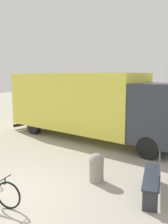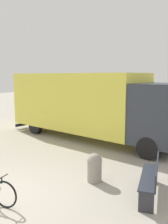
{
  "view_description": "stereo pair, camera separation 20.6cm",
  "coord_description": "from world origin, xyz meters",
  "views": [
    {
      "loc": [
        4.77,
        -3.95,
        3.04
      ],
      "look_at": [
        0.07,
        4.31,
        1.64
      ],
      "focal_mm": 40.0,
      "sensor_mm": 36.0,
      "label": 1
    },
    {
      "loc": [
        4.95,
        -3.84,
        3.04
      ],
      "look_at": [
        0.07,
        4.31,
        1.64
      ],
      "focal_mm": 40.0,
      "sensor_mm": 36.0,
      "label": 2
    }
  ],
  "objects": [
    {
      "name": "delivery_truck",
      "position": [
        -1.02,
        6.5,
        1.73
      ],
      "size": [
        9.2,
        3.71,
        3.15
      ],
      "rotation": [
        0.0,
        0.0,
        -0.16
      ],
      "color": "#EAE04C",
      "rests_on": "ground"
    },
    {
      "name": "bollard_near_bench",
      "position": [
        1.69,
        2.18,
        0.45
      ],
      "size": [
        0.44,
        0.44,
        0.84
      ],
      "color": "gray",
      "rests_on": "ground"
    },
    {
      "name": "park_bench",
      "position": [
        3.34,
        2.2,
        0.51
      ],
      "size": [
        0.8,
        1.91,
        0.9
      ],
      "rotation": [
        0.0,
        0.0,
        1.79
      ],
      "color": "#282D38",
      "rests_on": "ground"
    }
  ]
}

